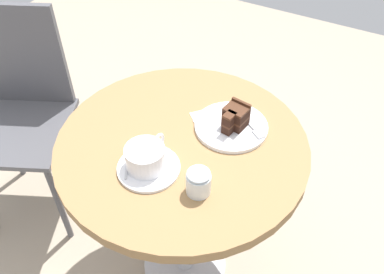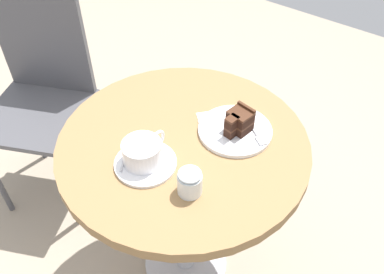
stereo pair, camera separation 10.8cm
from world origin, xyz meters
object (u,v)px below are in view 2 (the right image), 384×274
teaspoon (126,154)px  cafe_chair (41,87)px  sugar_pot (190,182)px  coffee_cup (143,152)px  cake_slice (239,121)px  napkin (229,129)px  fork (256,132)px  saucer (145,163)px  cake_plate (235,130)px

teaspoon → cafe_chair: 0.70m
cafe_chair → sugar_pot: cafe_chair is taller
coffee_cup → teaspoon: coffee_cup is taller
cake_slice → napkin: bearing=94.3°
teaspoon → fork: bearing=-72.2°
fork → cafe_chair: cafe_chair is taller
coffee_cup → napkin: bearing=-24.1°
cafe_chair → coffee_cup: bearing=-38.4°
cafe_chair → sugar_pot: (-0.16, -0.86, 0.21)m
saucer → fork: bearing=-33.3°
saucer → cake_plate: 0.27m
teaspoon → cake_slice: cake_slice is taller
saucer → cake_plate: size_ratio=0.78×
teaspoon → sugar_pot: size_ratio=1.17×
napkin → cafe_chair: cafe_chair is taller
coffee_cup → napkin: 0.27m
coffee_cup → sugar_pot: bearing=-91.2°
teaspoon → cafe_chair: (0.18, 0.65, -0.18)m
cake_plate → fork: (0.02, -0.05, 0.01)m
fork → napkin: fork is taller
saucer → sugar_pot: size_ratio=2.22×
saucer → coffee_cup: (0.00, 0.01, 0.04)m
cake_slice → cake_plate: bearing=95.9°
cake_slice → fork: (0.02, -0.05, -0.03)m
cake_plate → napkin: 0.02m
teaspoon → cake_plate: teaspoon is taller
fork → sugar_pot: 0.27m
cake_slice → fork: cake_slice is taller
coffee_cup → napkin: size_ratio=0.62×
napkin → sugar_pot: bearing=-169.5°
cake_plate → sugar_pot: sugar_pot is taller
coffee_cup → fork: bearing=-34.6°
saucer → cake_plate: (0.25, -0.12, 0.00)m
cake_slice → saucer: bearing=152.5°
saucer → cake_plate: bearing=-26.0°
cake_plate → teaspoon: bearing=145.2°
saucer → cake_plate: cake_plate is taller
coffee_cup → cake_slice: bearing=-29.1°
napkin → fork: bearing=-73.8°
sugar_pot → teaspoon: bearing=93.0°
cake_slice → sugar_pot: size_ratio=1.15×
cafe_chair → cake_slice: bearing=-19.8°
saucer → coffee_cup: size_ratio=1.18×
saucer → napkin: (0.25, -0.10, -0.00)m
coffee_cup → cafe_chair: bearing=77.1°
coffee_cup → fork: 0.32m
saucer → cake_slice: size_ratio=1.93×
cake_plate → cake_slice: bearing=-84.1°
teaspoon → fork: fork is taller
fork → cafe_chair: size_ratio=0.14×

